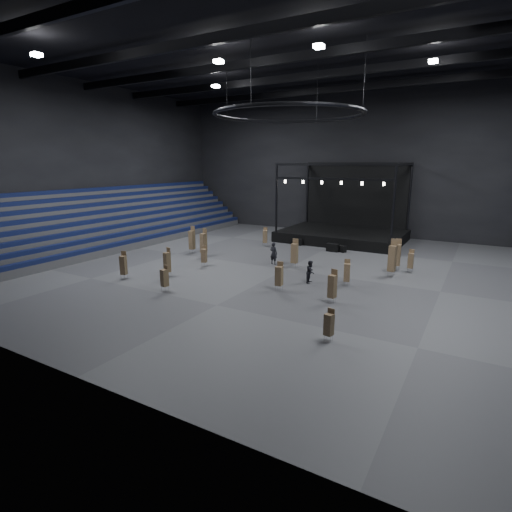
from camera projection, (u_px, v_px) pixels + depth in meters
The scene contains 30 objects.
floor at pixel (286, 269), 35.18m from camera, with size 50.00×50.00×0.00m, color #4B4B4E.
ceiling at pixel (290, 47), 31.08m from camera, with size 50.00×42.00×0.20m, color black.
wall_back at pixel (359, 164), 50.84m from camera, with size 50.00×0.20×18.00m, color black.
wall_front at pixel (53, 167), 15.42m from camera, with size 50.00×0.20×18.00m, color black.
wall_left at pixel (89, 164), 45.30m from camera, with size 0.20×42.00×18.00m, color black.
bleachers_left at pixel (107, 229), 45.96m from camera, with size 7.20×40.00×6.40m.
stage at pixel (344, 228), 48.54m from camera, with size 14.00×10.00×9.20m.
truss_ring at pixel (289, 114), 32.22m from camera, with size 12.30×12.30×5.15m.
roof_girders at pixel (290, 58), 31.27m from camera, with size 49.00×30.35×0.70m.
floodlights at pixel (265, 54), 28.03m from camera, with size 28.60×16.60×0.25m.
flight_case_left at pixel (297, 242), 45.50m from camera, with size 1.11×0.56×0.74m, color black.
flight_case_mid at pixel (333, 248), 42.24m from camera, with size 1.26×0.63×0.84m, color black.
flight_case_right at pixel (341, 249), 42.02m from camera, with size 1.04×0.52×0.70m, color black.
chair_stack_0 at pixel (392, 258), 32.65m from camera, with size 0.61×0.61×3.14m.
chair_stack_1 at pixel (165, 277), 29.00m from camera, with size 0.55×0.55×1.93m.
chair_stack_2 at pixel (204, 243), 39.44m from camera, with size 0.59×0.59×2.88m.
chair_stack_3 at pixel (279, 275), 29.13m from camera, with size 0.52×0.52×2.17m.
chair_stack_4 at pixel (332, 286), 26.51m from camera, with size 0.55×0.55×2.31m.
chair_stack_5 at pixel (347, 272), 30.22m from camera, with size 0.58×0.58×2.08m.
chair_stack_6 at pixel (265, 236), 44.85m from camera, with size 0.61×0.61×2.11m.
chair_stack_7 at pixel (329, 324), 20.82m from camera, with size 0.49×0.49×1.79m.
chair_stack_8 at pixel (167, 262), 32.73m from camera, with size 0.53×0.53×2.43m.
chair_stack_9 at pixel (294, 253), 35.52m from camera, with size 0.58×0.58×2.61m.
chair_stack_10 at pixel (397, 254), 34.62m from camera, with size 0.57×0.57×2.77m.
chair_stack_11 at pixel (411, 260), 34.05m from camera, with size 0.45×0.45×1.99m.
chair_stack_12 at pixel (192, 239), 41.27m from camera, with size 0.53×0.53×2.82m.
chair_stack_13 at pixel (204, 255), 36.08m from camera, with size 0.57×0.57×1.88m.
chair_stack_14 at pixel (123, 265), 32.10m from camera, with size 0.57×0.57×2.27m.
man_center at pixel (274, 253), 36.82m from camera, with size 0.75×0.49×2.05m, color black.
crew_member at pixel (311, 272), 31.09m from camera, with size 0.86×0.67×1.78m, color black.
Camera 1 is at (14.70, -30.76, 9.16)m, focal length 28.00 mm.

